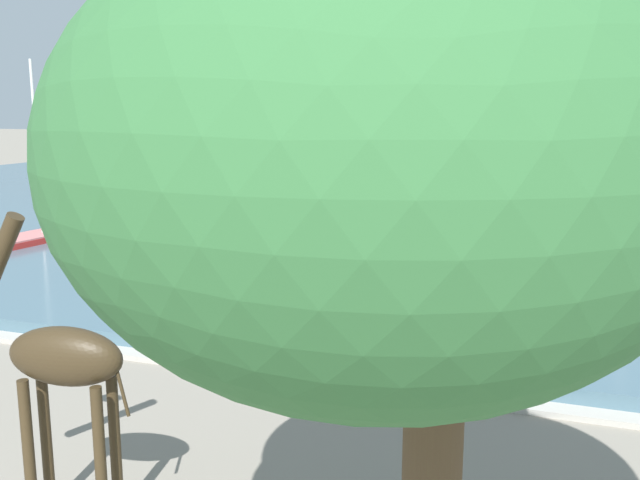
# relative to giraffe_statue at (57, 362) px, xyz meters

# --- Properties ---
(harbor_water) EXTENTS (87.39, 47.12, 0.43)m
(harbor_water) POSITION_rel_giraffe_statue_xyz_m (0.30, 29.72, -2.13)
(harbor_water) COLOR #476675
(harbor_water) RESTS_ON ground
(quay_edge_coping) EXTENTS (87.39, 0.50, 0.12)m
(quay_edge_coping) POSITION_rel_giraffe_statue_xyz_m (0.30, 5.91, -2.29)
(quay_edge_coping) COLOR #ADA89E
(quay_edge_coping) RESTS_ON ground
(giraffe_statue) EXTENTS (2.64, 0.81, 4.60)m
(giraffe_statue) POSITION_rel_giraffe_statue_xyz_m (0.00, 0.00, 0.00)
(giraffe_statue) COLOR #382B19
(giraffe_statue) RESTS_ON ground
(sailboat_orange) EXTENTS (3.49, 9.41, 9.27)m
(sailboat_orange) POSITION_rel_giraffe_statue_xyz_m (9.16, 23.41, -1.76)
(sailboat_orange) COLOR orange
(sailboat_orange) RESTS_ON ground
(sailboat_navy) EXTENTS (4.61, 9.47, 8.13)m
(sailboat_navy) POSITION_rel_giraffe_statue_xyz_m (-17.40, 40.47, -1.90)
(sailboat_navy) COLOR navy
(sailboat_navy) RESTS_ON ground
(sailboat_red) EXTENTS (2.43, 7.34, 7.57)m
(sailboat_red) POSITION_rel_giraffe_statue_xyz_m (-13.54, 15.24, -1.95)
(sailboat_red) COLOR red
(sailboat_red) RESTS_ON ground
(shade_tree) EXTENTS (6.09, 6.16, 7.07)m
(shade_tree) POSITION_rel_giraffe_statue_xyz_m (5.29, -1.56, 2.96)
(shade_tree) COLOR brown
(shade_tree) RESTS_ON ground
(townhouse_wide_warehouse) EXTENTS (6.24, 7.68, 10.62)m
(townhouse_wide_warehouse) POSITION_rel_giraffe_statue_xyz_m (-16.65, 56.73, 2.98)
(townhouse_wide_warehouse) COLOR #8E5142
(townhouse_wide_warehouse) RESTS_ON ground
(townhouse_tall_gabled) EXTENTS (6.26, 7.25, 11.78)m
(townhouse_tall_gabled) POSITION_rel_giraffe_statue_xyz_m (-8.53, 57.65, 3.56)
(townhouse_tall_gabled) COLOR #C6B293
(townhouse_tall_gabled) RESTS_ON ground
(townhouse_narrow_midrow) EXTENTS (5.95, 7.24, 10.45)m
(townhouse_narrow_midrow) POSITION_rel_giraffe_statue_xyz_m (0.26, 56.45, 2.89)
(townhouse_narrow_midrow) COLOR beige
(townhouse_narrow_midrow) RESTS_ON ground
(townhouse_corner_house) EXTENTS (5.61, 5.82, 11.50)m
(townhouse_corner_house) POSITION_rel_giraffe_statue_xyz_m (9.14, 57.41, 3.42)
(townhouse_corner_house) COLOR gray
(townhouse_corner_house) RESTS_ON ground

